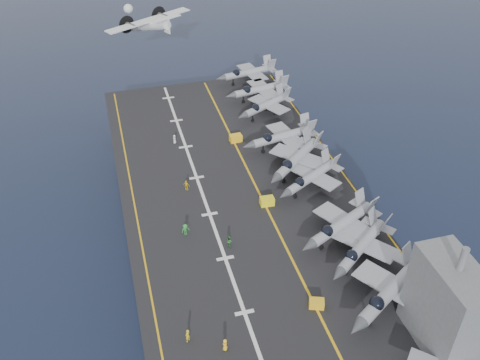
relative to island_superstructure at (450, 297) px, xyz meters
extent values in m
plane|color=#142135|center=(-15.00, 30.00, -17.90)|extent=(500.00, 500.00, 0.00)
cube|color=#56595E|center=(-15.00, 30.00, -12.90)|extent=(36.00, 90.00, 10.00)
cube|color=black|center=(-15.00, 30.00, -7.70)|extent=(38.00, 92.00, 0.40)
cube|color=gold|center=(-12.00, 30.00, -7.48)|extent=(0.35, 90.00, 0.02)
cube|color=silver|center=(-21.00, 30.00, -7.48)|extent=(0.50, 90.00, 0.02)
cube|color=gold|center=(-32.00, 30.00, -7.48)|extent=(0.25, 90.00, 0.02)
cube|color=gold|center=(3.50, 30.00, -7.48)|extent=(0.25, 90.00, 0.02)
imported|color=yellow|center=(-24.66, 5.34, -6.64)|extent=(1.16, 1.25, 1.73)
imported|color=gold|center=(-28.67, 7.67, -6.51)|extent=(1.39, 1.40, 1.97)
imported|color=#287C2B|center=(-19.76, 22.34, -6.58)|extent=(0.79, 1.14, 1.83)
imported|color=#268C33|center=(-25.43, 26.38, -6.53)|extent=(1.33, 1.06, 1.94)
imported|color=yellow|center=(-23.26, 37.01, -6.54)|extent=(1.39, 1.32, 1.93)
imported|color=silver|center=(-22.70, 51.88, -6.65)|extent=(0.79, 1.09, 1.71)
camera|label=1|loc=(-33.27, -32.63, 45.96)|focal=40.00mm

